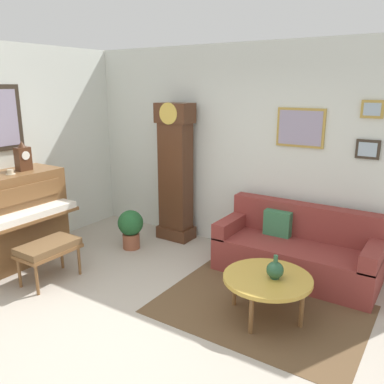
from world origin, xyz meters
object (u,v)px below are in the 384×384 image
at_px(piano, 7,220).
at_px(green_jug, 275,270).
at_px(couch, 297,250).
at_px(potted_plant, 131,227).
at_px(coffee_table, 267,279).
at_px(mantel_clock, 23,157).
at_px(piano_bench, 48,249).
at_px(teacup, 10,172).
at_px(grandfather_clock, 176,176).

distance_m(piano, green_jug, 3.38).
height_order(couch, potted_plant, couch).
height_order(coffee_table, mantel_clock, mantel_clock).
xyz_separation_m(couch, potted_plant, (-2.24, -0.50, 0.01)).
bearing_deg(couch, coffee_table, -86.64).
xyz_separation_m(piano, coffee_table, (3.24, 0.69, -0.20)).
distance_m(piano_bench, mantel_clock, 1.29).
distance_m(couch, teacup, 3.65).
xyz_separation_m(grandfather_clock, coffee_table, (2.00, -1.25, -0.56)).
relative_size(grandfather_clock, mantel_clock, 5.34).
distance_m(piano, coffee_table, 3.32).
xyz_separation_m(piano_bench, green_jug, (2.51, 0.71, 0.11)).
bearing_deg(piano_bench, piano, 178.93).
bearing_deg(mantel_clock, piano_bench, -22.49).
relative_size(piano, potted_plant, 2.57).
relative_size(mantel_clock, green_jug, 1.58).
bearing_deg(grandfather_clock, green_jug, -30.87).
distance_m(couch, coffee_table, 1.07).
relative_size(coffee_table, green_jug, 3.67).
bearing_deg(piano, potted_plant, 53.26).
xyz_separation_m(piano_bench, coffee_table, (2.44, 0.70, -0.01)).
bearing_deg(piano, green_jug, 11.90).
height_order(piano_bench, coffee_table, piano_bench).
bearing_deg(teacup, couch, 28.34).
bearing_deg(green_jug, coffee_table, -171.72).
height_order(grandfather_clock, couch, grandfather_clock).
height_order(piano_bench, mantel_clock, mantel_clock).
bearing_deg(potted_plant, piano, -126.74).
relative_size(coffee_table, teacup, 7.59).
bearing_deg(green_jug, teacup, -169.11).
relative_size(couch, green_jug, 7.92).
distance_m(grandfather_clock, coffee_table, 2.43).
relative_size(piano, teacup, 12.41).
xyz_separation_m(grandfather_clock, mantel_clock, (-1.24, -1.62, 0.40)).
height_order(mantel_clock, green_jug, mantel_clock).
xyz_separation_m(mantel_clock, potted_plant, (0.93, 0.94, -1.04)).
relative_size(grandfather_clock, potted_plant, 3.62).
xyz_separation_m(piano_bench, mantel_clock, (-0.79, 0.33, 0.96)).
relative_size(grandfather_clock, couch, 1.07).
bearing_deg(green_jug, piano_bench, -164.17).
bearing_deg(coffee_table, grandfather_clock, 148.06).
relative_size(piano_bench, mantel_clock, 1.84).
xyz_separation_m(grandfather_clock, teacup, (-1.17, -1.86, 0.25)).
height_order(couch, teacup, teacup).
bearing_deg(mantel_clock, couch, 24.35).
relative_size(coffee_table, mantel_clock, 2.32).
relative_size(mantel_clock, teacup, 3.28).
xyz_separation_m(grandfather_clock, green_jug, (2.07, -1.24, -0.45)).
bearing_deg(grandfather_clock, coffee_table, -31.94).
bearing_deg(potted_plant, grandfather_clock, 66.08).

